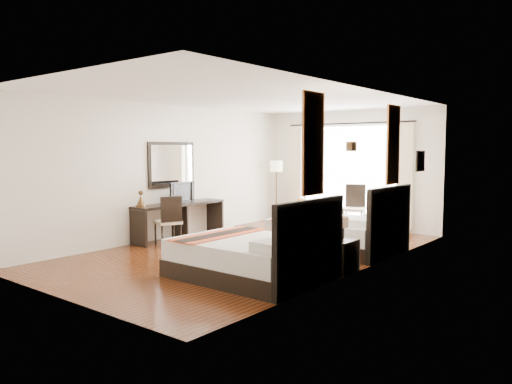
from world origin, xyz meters
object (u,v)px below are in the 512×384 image
Objects in this scene: bed_far at (339,233)px; floor_lamp at (276,170)px; bed_near at (254,257)px; console_desk at (180,221)px; desk_chair at (168,230)px; nightstand at (340,256)px; side_table at (301,215)px; window_chair at (354,216)px; fruit_bowl at (300,202)px; television at (179,192)px; table_lamp at (341,224)px; vase at (338,237)px.

floor_lamp is (-3.06, 2.19, 1.01)m from bed_far.
bed_near is 3.56m from console_desk.
nightstand is at bearing -155.26° from desk_chair.
console_desk is at bearing -92.60° from floor_lamp.
nightstand is 3.68m from desk_chair.
desk_chair is 0.62× the size of floor_lamp.
console_desk is 2.26× the size of desk_chair.
window_chair reaches higher than side_table.
floor_lamp is 2.43m from window_chair.
window_chair is at bearing 53.97° from console_desk.
window_chair is at bearing 114.60° from nightstand.
bed_near is 3.82× the size of side_table.
fruit_bowl is at bearing -14.93° from floor_lamp.
bed_near is at bearing -57.05° from floor_lamp.
television is at bearing -54.05° from window_chair.
console_desk is at bearing -162.11° from bed_far.
television is at bearing 154.92° from bed_near.
side_table is at bearing -97.78° from window_chair.
bed_far reaches higher than table_lamp.
bed_near is 1.38m from nightstand.
floor_lamp is at bearing 166.30° from side_table.
table_lamp reaches higher than console_desk.
bed_far reaches higher than vase.
bed_far is at bearing 90.36° from bed_near.
floor_lamp reaches higher than bed_near.
fruit_bowl is at bearing -97.28° from window_chair.
desk_chair is at bearing -45.82° from window_chair.
desk_chair is (-2.85, -1.66, -0.02)m from bed_far.
bed_near reaches higher than window_chair.
vase reaches higher than nightstand.
desk_chair reaches higher than side_table.
desk_chair reaches higher than console_desk.
bed_far reaches higher than nightstand.
vase is at bearing -75.24° from nightstand.
desk_chair is at bearing -60.62° from console_desk.
floor_lamp reaches higher than side_table.
bed_near reaches higher than fruit_bowl.
bed_far reaches higher than side_table.
console_desk is at bearing 175.20° from table_lamp.
nightstand is at bearing 104.76° from vase.
nightstand is 0.49× the size of window_chair.
desk_chair is 3.69m from fruit_bowl.
vase is 0.61× the size of fruit_bowl.
bed_near is at bearing -130.16° from vase.
side_table is at bearing 137.37° from bed_far.
side_table is at bearing 70.39° from console_desk.
bed_near is 0.98× the size of console_desk.
vase is at bearing 5.86° from window_chair.
desk_chair is 3.69m from side_table.
nightstand is 1.50× the size of table_lamp.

